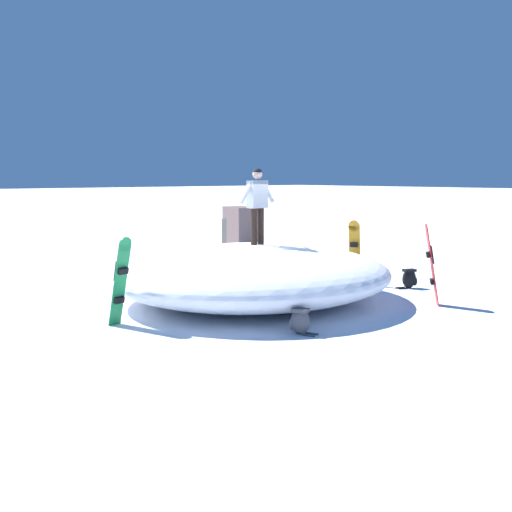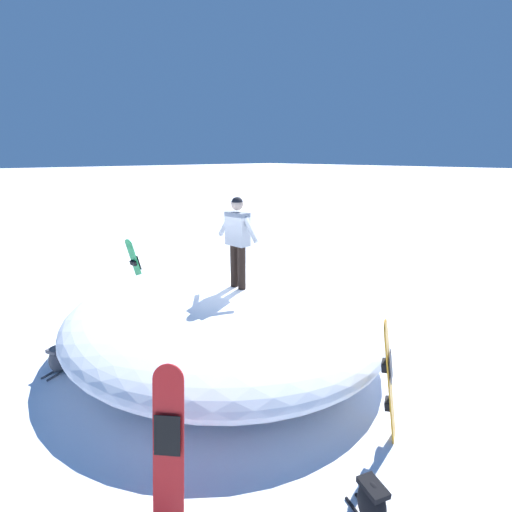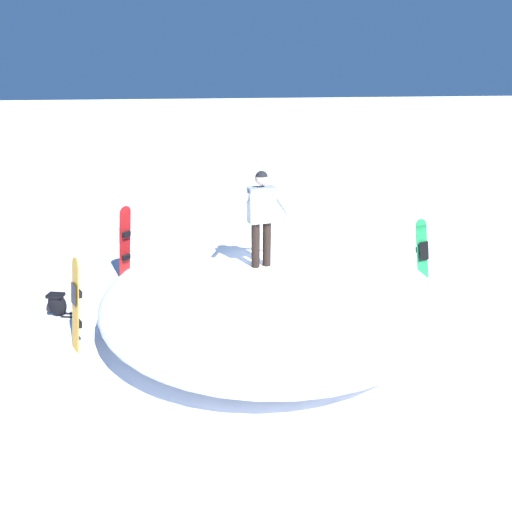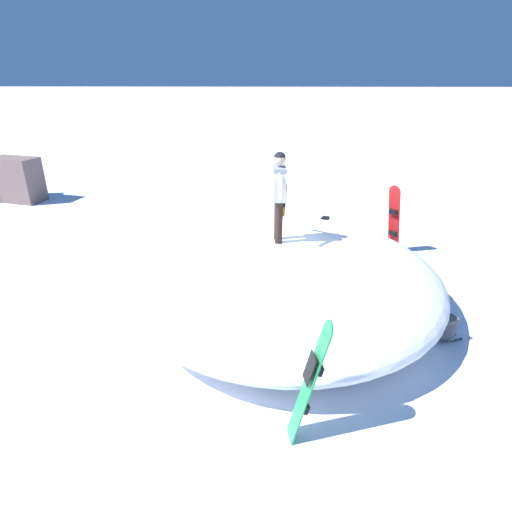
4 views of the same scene
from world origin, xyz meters
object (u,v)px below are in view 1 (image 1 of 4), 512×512
at_px(snowboarder_standing, 257,200).
at_px(snowboard_primary_upright, 121,280).
at_px(snowboard_secondary_upright, 431,263).
at_px(snowboard_tertiary_upright, 355,251).
at_px(backpack_far, 300,321).
at_px(backpack_near, 409,278).

bearing_deg(snowboarder_standing, snowboard_primary_upright, 5.08).
xyz_separation_m(snowboarder_standing, snowboard_secondary_upright, (-2.33, 2.81, -1.29)).
relative_size(snowboard_primary_upright, snowboard_tertiary_upright, 1.02).
height_order(snowboard_primary_upright, snowboard_tertiary_upright, snowboard_primary_upright).
bearing_deg(backpack_far, snowboard_primary_upright, -50.00).
bearing_deg(snowboard_secondary_upright, snowboard_tertiary_upright, -105.41).
distance_m(snowboarder_standing, snowboard_tertiary_upright, 3.35).
bearing_deg(snowboard_primary_upright, backpack_near, 171.43).
height_order(snowboarder_standing, backpack_far, snowboarder_standing).
bearing_deg(snowboarder_standing, snowboard_tertiary_upright, 177.56).
relative_size(snowboard_primary_upright, backpack_far, 3.09).
height_order(snowboard_primary_upright, backpack_far, snowboard_primary_upright).
bearing_deg(backpack_near, snowboarder_standing, -20.75).
height_order(snowboard_secondary_upright, backpack_near, snowboard_secondary_upright).
height_order(snowboarder_standing, snowboard_tertiary_upright, snowboarder_standing).
bearing_deg(snowboard_tertiary_upright, backpack_near, 114.29).
height_order(snowboard_tertiary_upright, backpack_near, snowboard_tertiary_upright).
bearing_deg(backpack_far, snowboard_tertiary_upright, -149.73).
bearing_deg(snowboard_secondary_upright, snowboard_primary_upright, -23.43).
bearing_deg(snowboard_secondary_upright, backpack_far, -1.07).
distance_m(snowboard_primary_upright, backpack_far, 3.24).
bearing_deg(snowboard_primary_upright, backpack_far, 130.00).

